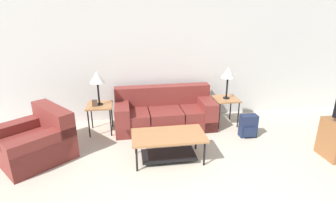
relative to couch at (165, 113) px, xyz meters
name	(u,v)px	position (x,y,z in m)	size (l,w,h in m)	color
wall_back	(165,60)	(0.08, 0.55, 1.00)	(8.96, 0.06, 2.60)	silver
couch	(165,113)	(0.00, 0.00, 0.00)	(2.04, 0.92, 0.82)	maroon
armchair	(36,141)	(-2.27, -0.88, -0.02)	(1.45, 1.46, 0.80)	maroon
coffee_table	(169,141)	(-0.11, -1.29, 0.04)	(1.18, 0.64, 0.45)	#A87042
side_table_left	(100,108)	(-1.30, -0.07, 0.22)	(0.49, 0.51, 0.58)	#A87042
side_table_right	(226,101)	(1.30, -0.07, 0.22)	(0.49, 0.51, 0.58)	#A87042
table_lamp_left	(97,78)	(-1.30, -0.07, 0.82)	(0.28, 0.28, 0.66)	black
table_lamp_right	(228,73)	(1.30, -0.07, 0.82)	(0.28, 0.28, 0.66)	black
backpack	(248,126)	(1.54, -0.71, -0.08)	(0.32, 0.25, 0.44)	#1E2847
picture_frame	(95,103)	(-1.37, -0.15, 0.35)	(0.10, 0.04, 0.13)	#4C3828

